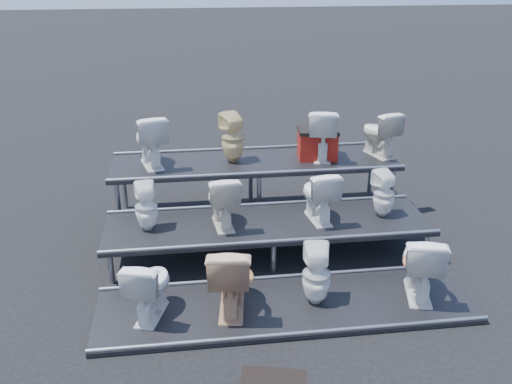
{
  "coord_description": "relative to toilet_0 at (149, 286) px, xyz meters",
  "views": [
    {
      "loc": [
        -1.06,
        -6.63,
        3.66
      ],
      "look_at": [
        -0.14,
        0.1,
        0.85
      ],
      "focal_mm": 40.0,
      "sensor_mm": 36.0,
      "label": 1
    }
  ],
  "objects": [
    {
      "name": "tier_mid",
      "position": [
        1.48,
        1.3,
        -0.18
      ],
      "size": [
        4.2,
        1.2,
        0.46
      ],
      "primitive_type": "cube",
      "color": "black",
      "rests_on": "ground"
    },
    {
      "name": "toilet_5",
      "position": [
        0.89,
        1.3,
        0.4
      ],
      "size": [
        0.45,
        0.72,
        0.7
      ],
      "primitive_type": "imported",
      "rotation": [
        0.0,
        0.0,
        3.23
      ],
      "color": "silver",
      "rests_on": "tier_mid"
    },
    {
      "name": "toilet_0",
      "position": [
        0.0,
        0.0,
        0.0
      ],
      "size": [
        0.58,
        0.78,
        0.71
      ],
      "primitive_type": "imported",
      "rotation": [
        0.0,
        0.0,
        2.84
      ],
      "color": "white",
      "rests_on": "tier_front"
    },
    {
      "name": "toilet_8",
      "position": [
        -0.03,
        2.6,
        0.83
      ],
      "size": [
        0.59,
        0.83,
        0.76
      ],
      "primitive_type": "imported",
      "rotation": [
        0.0,
        0.0,
        3.38
      ],
      "color": "white",
      "rests_on": "tier_back"
    },
    {
      "name": "toilet_9",
      "position": [
        1.16,
        2.6,
        0.81
      ],
      "size": [
        0.42,
        0.43,
        0.73
      ],
      "primitive_type": "imported",
      "rotation": [
        0.0,
        0.0,
        3.49
      ],
      "color": "#D7C388",
      "rests_on": "tier_back"
    },
    {
      "name": "ground",
      "position": [
        1.48,
        1.3,
        -0.41
      ],
      "size": [
        80.0,
        80.0,
        0.0
      ],
      "primitive_type": "plane",
      "color": "black",
      "rests_on": "ground"
    },
    {
      "name": "tier_front",
      "position": [
        1.48,
        0.0,
        -0.38
      ],
      "size": [
        4.2,
        1.2,
        0.06
      ],
      "primitive_type": "cube",
      "color": "black",
      "rests_on": "ground"
    },
    {
      "name": "toilet_7",
      "position": [
        3.03,
        1.3,
        0.36
      ],
      "size": [
        0.34,
        0.35,
        0.63
      ],
      "primitive_type": "imported",
      "rotation": [
        0.0,
        0.0,
        3.37
      ],
      "color": "white",
      "rests_on": "tier_mid"
    },
    {
      "name": "toilet_11",
      "position": [
        3.38,
        2.6,
        0.8
      ],
      "size": [
        0.56,
        0.76,
        0.7
      ],
      "primitive_type": "imported",
      "rotation": [
        0.0,
        0.0,
        3.42
      ],
      "color": "silver",
      "rests_on": "tier_back"
    },
    {
      "name": "toilet_10",
      "position": [
        2.5,
        2.6,
        0.83
      ],
      "size": [
        0.59,
        0.83,
        0.76
      ],
      "primitive_type": "imported",
      "rotation": [
        0.0,
        0.0,
        2.91
      ],
      "color": "white",
      "rests_on": "tier_back"
    },
    {
      "name": "toilet_3",
      "position": [
        3.02,
        0.0,
        0.04
      ],
      "size": [
        0.63,
        0.86,
        0.79
      ],
      "primitive_type": "imported",
      "rotation": [
        0.0,
        0.0,
        2.88
      ],
      "color": "white",
      "rests_on": "tier_front"
    },
    {
      "name": "toilet_6",
      "position": [
        2.14,
        1.3,
        0.4
      ],
      "size": [
        0.47,
        0.73,
        0.7
      ],
      "primitive_type": "imported",
      "rotation": [
        0.0,
        0.0,
        3.25
      ],
      "color": "white",
      "rests_on": "tier_mid"
    },
    {
      "name": "red_crate",
      "position": [
        2.43,
        2.61,
        0.65
      ],
      "size": [
        0.6,
        0.5,
        0.4
      ],
      "primitive_type": "cube",
      "rotation": [
        0.0,
        0.0,
        -0.1
      ],
      "color": "maroon",
      "rests_on": "tier_back"
    },
    {
      "name": "toilet_1",
      "position": [
        0.87,
        0.0,
        0.06
      ],
      "size": [
        0.57,
        0.86,
        0.82
      ],
      "primitive_type": "imported",
      "rotation": [
        0.0,
        0.0,
        3.0
      ],
      "color": "tan",
      "rests_on": "tier_front"
    },
    {
      "name": "toilet_2",
      "position": [
        1.82,
        0.0,
        -0.0
      ],
      "size": [
        0.36,
        0.37,
        0.7
      ],
      "primitive_type": "imported",
      "rotation": [
        0.0,
        0.0,
        2.99
      ],
      "color": "white",
      "rests_on": "tier_front"
    },
    {
      "name": "tier_back",
      "position": [
        1.48,
        2.6,
        0.02
      ],
      "size": [
        4.2,
        1.2,
        0.86
      ],
      "primitive_type": "cube",
      "color": "black",
      "rests_on": "ground"
    },
    {
      "name": "toilet_4",
      "position": [
        -0.06,
        1.3,
        0.36
      ],
      "size": [
        0.31,
        0.32,
        0.62
      ],
      "primitive_type": "imported",
      "rotation": [
        0.0,
        0.0,
        3.26
      ],
      "color": "white",
      "rests_on": "tier_mid"
    }
  ]
}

